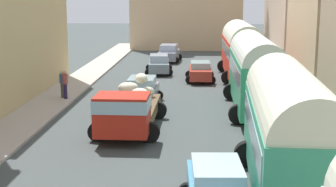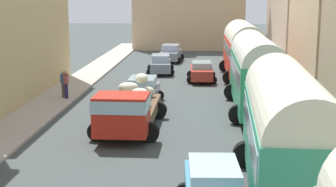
{
  "view_description": "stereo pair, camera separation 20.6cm",
  "coord_description": "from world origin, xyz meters",
  "px_view_note": "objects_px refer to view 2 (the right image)",
  "views": [
    {
      "loc": [
        1.54,
        -1.09,
        6.54
      ],
      "look_at": [
        0.0,
        23.8,
        1.51
      ],
      "focal_mm": 54.47,
      "sensor_mm": 36.0,
      "label": 1
    },
    {
      "loc": [
        1.75,
        -1.08,
        6.54
      ],
      "look_at": [
        0.0,
        23.8,
        1.51
      ],
      "focal_mm": 54.47,
      "sensor_mm": 36.0,
      "label": 2
    }
  ],
  "objects_px": {
    "car_0": "(143,91)",
    "parked_bus_1": "(288,128)",
    "parked_bus_2": "(256,70)",
    "parked_bus_3": "(243,48)",
    "car_1": "(161,64)",
    "car_2": "(171,53)",
    "car_5": "(201,71)",
    "pedestrian_2": "(63,83)",
    "pedestrian_1": "(66,83)",
    "cargo_truck_1": "(128,109)"
  },
  "relations": [
    {
      "from": "parked_bus_2",
      "to": "car_1",
      "type": "distance_m",
      "value": 14.31
    },
    {
      "from": "parked_bus_2",
      "to": "parked_bus_3",
      "type": "bearing_deg",
      "value": 89.3
    },
    {
      "from": "car_1",
      "to": "pedestrian_1",
      "type": "xyz_separation_m",
      "value": [
        -4.82,
        -10.71,
        0.31
      ]
    },
    {
      "from": "parked_bus_2",
      "to": "car_0",
      "type": "distance_m",
      "value": 6.68
    },
    {
      "from": "cargo_truck_1",
      "to": "car_1",
      "type": "distance_m",
      "value": 17.61
    },
    {
      "from": "car_1",
      "to": "car_0",
      "type": "bearing_deg",
      "value": -90.37
    },
    {
      "from": "parked_bus_3",
      "to": "pedestrian_1",
      "type": "distance_m",
      "value": 14.49
    },
    {
      "from": "car_0",
      "to": "pedestrian_2",
      "type": "height_order",
      "value": "pedestrian_2"
    },
    {
      "from": "parked_bus_2",
      "to": "pedestrian_2",
      "type": "xyz_separation_m",
      "value": [
        -11.4,
        2.34,
        -1.3
      ]
    },
    {
      "from": "cargo_truck_1",
      "to": "parked_bus_3",
      "type": "bearing_deg",
      "value": 67.89
    },
    {
      "from": "car_2",
      "to": "car_5",
      "type": "bearing_deg",
      "value": -74.21
    },
    {
      "from": "pedestrian_1",
      "to": "cargo_truck_1",
      "type": "bearing_deg",
      "value": -55.14
    },
    {
      "from": "parked_bus_3",
      "to": "cargo_truck_1",
      "type": "distance_m",
      "value": 17.22
    },
    {
      "from": "parked_bus_1",
      "to": "pedestrian_2",
      "type": "height_order",
      "value": "parked_bus_1"
    },
    {
      "from": "car_0",
      "to": "car_2",
      "type": "height_order",
      "value": "car_0"
    },
    {
      "from": "car_1",
      "to": "car_2",
      "type": "height_order",
      "value": "car_2"
    },
    {
      "from": "parked_bus_1",
      "to": "pedestrian_1",
      "type": "xyz_separation_m",
      "value": [
        -10.94,
        14.09,
        -1.24
      ]
    },
    {
      "from": "cargo_truck_1",
      "to": "car_2",
      "type": "height_order",
      "value": "cargo_truck_1"
    },
    {
      "from": "parked_bus_3",
      "to": "cargo_truck_1",
      "type": "bearing_deg",
      "value": -112.11
    },
    {
      "from": "parked_bus_1",
      "to": "parked_bus_2",
      "type": "distance_m",
      "value": 12.05
    },
    {
      "from": "pedestrian_2",
      "to": "parked_bus_1",
      "type": "bearing_deg",
      "value": -52.08
    },
    {
      "from": "parked_bus_3",
      "to": "pedestrian_2",
      "type": "xyz_separation_m",
      "value": [
        -11.54,
        -8.72,
        -1.29
      ]
    },
    {
      "from": "parked_bus_2",
      "to": "cargo_truck_1",
      "type": "relative_size",
      "value": 1.31
    },
    {
      "from": "car_2",
      "to": "pedestrian_1",
      "type": "bearing_deg",
      "value": -106.26
    },
    {
      "from": "pedestrian_1",
      "to": "pedestrian_2",
      "type": "distance_m",
      "value": 0.41
    },
    {
      "from": "parked_bus_3",
      "to": "pedestrian_2",
      "type": "height_order",
      "value": "parked_bus_3"
    },
    {
      "from": "parked_bus_2",
      "to": "car_1",
      "type": "relative_size",
      "value": 2.36
    },
    {
      "from": "parked_bus_2",
      "to": "car_5",
      "type": "distance_m",
      "value": 10.03
    },
    {
      "from": "car_0",
      "to": "pedestrian_1",
      "type": "height_order",
      "value": "pedestrian_1"
    },
    {
      "from": "parked_bus_1",
      "to": "car_2",
      "type": "bearing_deg",
      "value": 100.22
    },
    {
      "from": "parked_bus_1",
      "to": "car_0",
      "type": "relative_size",
      "value": 2.15
    },
    {
      "from": "parked_bus_1",
      "to": "pedestrian_1",
      "type": "bearing_deg",
      "value": 127.84
    },
    {
      "from": "car_1",
      "to": "parked_bus_1",
      "type": "bearing_deg",
      "value": -76.14
    },
    {
      "from": "cargo_truck_1",
      "to": "car_2",
      "type": "distance_m",
      "value": 24.7
    },
    {
      "from": "pedestrian_2",
      "to": "car_5",
      "type": "bearing_deg",
      "value": 40.18
    },
    {
      "from": "cargo_truck_1",
      "to": "car_1",
      "type": "xyz_separation_m",
      "value": [
        0.02,
        17.6,
        -0.39
      ]
    },
    {
      "from": "car_0",
      "to": "parked_bus_1",
      "type": "bearing_deg",
      "value": -65.0
    },
    {
      "from": "parked_bus_2",
      "to": "pedestrian_1",
      "type": "xyz_separation_m",
      "value": [
        -11.13,
        2.03,
        -1.26
      ]
    },
    {
      "from": "pedestrian_1",
      "to": "pedestrian_2",
      "type": "bearing_deg",
      "value": 131.4
    },
    {
      "from": "parked_bus_1",
      "to": "cargo_truck_1",
      "type": "height_order",
      "value": "parked_bus_1"
    },
    {
      "from": "car_1",
      "to": "car_5",
      "type": "xyz_separation_m",
      "value": [
        3.31,
        -3.31,
        -0.03
      ]
    },
    {
      "from": "car_2",
      "to": "car_1",
      "type": "bearing_deg",
      "value": -92.99
    },
    {
      "from": "car_1",
      "to": "car_2",
      "type": "xyz_separation_m",
      "value": [
        0.37,
        7.1,
        0.04
      ]
    },
    {
      "from": "parked_bus_3",
      "to": "car_2",
      "type": "bearing_deg",
      "value": 124.68
    },
    {
      "from": "car_0",
      "to": "car_5",
      "type": "bearing_deg",
      "value": 67.58
    },
    {
      "from": "parked_bus_2",
      "to": "car_2",
      "type": "bearing_deg",
      "value": 106.67
    },
    {
      "from": "parked_bus_1",
      "to": "car_1",
      "type": "bearing_deg",
      "value": 103.86
    },
    {
      "from": "cargo_truck_1",
      "to": "car_0",
      "type": "distance_m",
      "value": 6.1
    },
    {
      "from": "car_1",
      "to": "car_2",
      "type": "distance_m",
      "value": 7.11
    },
    {
      "from": "cargo_truck_1",
      "to": "pedestrian_2",
      "type": "relative_size",
      "value": 3.94
    }
  ]
}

